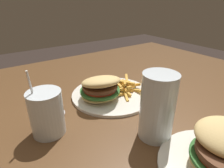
% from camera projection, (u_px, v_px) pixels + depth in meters
% --- Properties ---
extents(dining_table, '(1.61, 1.35, 0.75)m').
position_uv_depth(dining_table, '(127.00, 135.00, 0.65)').
color(dining_table, brown).
rests_on(dining_table, ground_plane).
extents(meal_plate_near, '(0.30, 0.30, 0.11)m').
position_uv_depth(meal_plate_near, '(106.00, 90.00, 0.67)').
color(meal_plate_near, silver).
rests_on(meal_plate_near, dining_table).
extents(beer_glass, '(0.09, 0.09, 0.18)m').
position_uv_depth(beer_glass, '(157.00, 109.00, 0.47)').
color(beer_glass, silver).
rests_on(beer_glass, dining_table).
extents(juice_glass, '(0.09, 0.09, 0.18)m').
position_uv_depth(juice_glass, '(47.00, 114.00, 0.49)').
color(juice_glass, silver).
rests_on(juice_glass, dining_table).
extents(spoon, '(0.08, 0.17, 0.01)m').
position_uv_depth(spoon, '(58.00, 112.00, 0.59)').
color(spoon, silver).
rests_on(spoon, dining_table).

